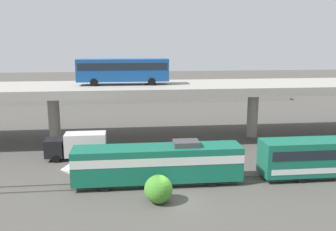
{
  "coord_description": "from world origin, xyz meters",
  "views": [
    {
      "loc": [
        -3.8,
        -28.96,
        13.55
      ],
      "look_at": [
        1.41,
        18.12,
        3.7
      ],
      "focal_mm": 39.25,
      "sensor_mm": 36.0,
      "label": 1
    }
  ],
  "objects_px": {
    "train_locomotive": "(149,162)",
    "transit_bus_on_overpass": "(123,69)",
    "parked_car_2": "(151,88)",
    "parked_car_3": "(103,91)",
    "parked_car_0": "(212,88)",
    "service_truck_west": "(78,145)",
    "parked_car_1": "(242,87)"
  },
  "relations": [
    {
      "from": "train_locomotive",
      "to": "parked_car_1",
      "type": "relative_size",
      "value": 3.68
    },
    {
      "from": "transit_bus_on_overpass",
      "to": "parked_car_3",
      "type": "height_order",
      "value": "transit_bus_on_overpass"
    },
    {
      "from": "train_locomotive",
      "to": "parked_car_3",
      "type": "relative_size",
      "value": 3.67
    },
    {
      "from": "train_locomotive",
      "to": "parked_car_0",
      "type": "relative_size",
      "value": 4.12
    },
    {
      "from": "train_locomotive",
      "to": "service_truck_west",
      "type": "bearing_deg",
      "value": -47.7
    },
    {
      "from": "train_locomotive",
      "to": "service_truck_west",
      "type": "height_order",
      "value": "train_locomotive"
    },
    {
      "from": "parked_car_0",
      "to": "parked_car_3",
      "type": "bearing_deg",
      "value": 5.97
    },
    {
      "from": "service_truck_west",
      "to": "parked_car_2",
      "type": "relative_size",
      "value": 1.62
    },
    {
      "from": "train_locomotive",
      "to": "transit_bus_on_overpass",
      "type": "xyz_separation_m",
      "value": [
        -2.46,
        16.03,
        7.5
      ]
    },
    {
      "from": "parked_car_2",
      "to": "parked_car_3",
      "type": "height_order",
      "value": "same"
    },
    {
      "from": "train_locomotive",
      "to": "parked_car_1",
      "type": "distance_m",
      "value": 58.55
    },
    {
      "from": "parked_car_2",
      "to": "parked_car_1",
      "type": "bearing_deg",
      "value": 0.21
    },
    {
      "from": "parked_car_0",
      "to": "parked_car_2",
      "type": "distance_m",
      "value": 14.26
    },
    {
      "from": "parked_car_0",
      "to": "service_truck_west",
      "type": "bearing_deg",
      "value": 59.17
    },
    {
      "from": "parked_car_0",
      "to": "train_locomotive",
      "type": "bearing_deg",
      "value": 70.8
    },
    {
      "from": "parked_car_1",
      "to": "parked_car_2",
      "type": "distance_m",
      "value": 21.98
    },
    {
      "from": "parked_car_0",
      "to": "parked_car_3",
      "type": "height_order",
      "value": "same"
    },
    {
      "from": "transit_bus_on_overpass",
      "to": "parked_car_2",
      "type": "bearing_deg",
      "value": -99.52
    },
    {
      "from": "transit_bus_on_overpass",
      "to": "parked_car_2",
      "type": "relative_size",
      "value": 2.87
    },
    {
      "from": "transit_bus_on_overpass",
      "to": "parked_car_0",
      "type": "relative_size",
      "value": 2.91
    },
    {
      "from": "parked_car_1",
      "to": "transit_bus_on_overpass",
      "type": "bearing_deg",
      "value": 52.48
    },
    {
      "from": "transit_bus_on_overpass",
      "to": "train_locomotive",
      "type": "bearing_deg",
      "value": 98.73
    },
    {
      "from": "transit_bus_on_overpass",
      "to": "service_truck_west",
      "type": "bearing_deg",
      "value": 55.26
    },
    {
      "from": "service_truck_west",
      "to": "parked_car_2",
      "type": "height_order",
      "value": "parked_car_2"
    },
    {
      "from": "train_locomotive",
      "to": "transit_bus_on_overpass",
      "type": "bearing_deg",
      "value": -81.27
    },
    {
      "from": "train_locomotive",
      "to": "parked_car_1",
      "type": "height_order",
      "value": "train_locomotive"
    },
    {
      "from": "train_locomotive",
      "to": "transit_bus_on_overpass",
      "type": "height_order",
      "value": "transit_bus_on_overpass"
    },
    {
      "from": "train_locomotive",
      "to": "service_truck_west",
      "type": "relative_size",
      "value": 2.5
    },
    {
      "from": "train_locomotive",
      "to": "parked_car_3",
      "type": "xyz_separation_m",
      "value": [
        -7.37,
        48.68,
        0.19
      ]
    },
    {
      "from": "parked_car_0",
      "to": "parked_car_2",
      "type": "relative_size",
      "value": 0.98
    },
    {
      "from": "service_truck_west",
      "to": "parked_car_0",
      "type": "xyz_separation_m",
      "value": [
        25.57,
        42.85,
        0.74
      ]
    },
    {
      "from": "service_truck_west",
      "to": "transit_bus_on_overpass",
      "type": "bearing_deg",
      "value": -124.74
    }
  ]
}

